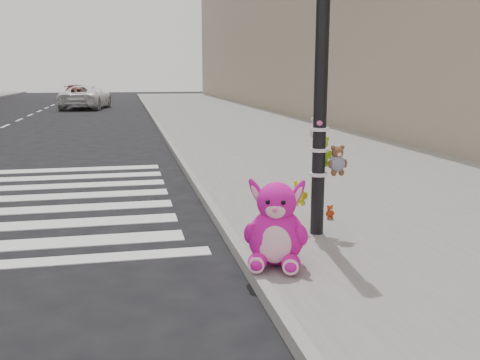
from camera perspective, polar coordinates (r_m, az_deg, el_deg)
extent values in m
plane|color=black|center=(4.77, -15.26, -15.20)|extent=(120.00, 120.00, 0.00)
cube|color=slate|center=(15.15, 6.07, 3.53)|extent=(7.00, 80.00, 0.14)
cube|color=gray|center=(14.47, -7.06, 3.14)|extent=(0.12, 80.00, 0.15)
cube|color=gray|center=(26.48, 11.18, 17.37)|extent=(5.00, 60.00, 10.00)
cylinder|color=black|center=(6.48, 8.67, 11.55)|extent=(0.16, 0.16, 4.00)
cylinder|color=white|center=(6.59, 8.35, 0.63)|extent=(0.22, 0.22, 0.04)
cylinder|color=white|center=(6.55, 8.42, 3.21)|extent=(0.22, 0.22, 0.04)
cylinder|color=white|center=(6.52, 8.48, 5.39)|extent=(0.22, 0.22, 0.04)
ellipsoid|color=#DB129F|center=(5.41, 1.87, -8.97)|extent=(0.29, 0.36, 0.17)
ellipsoid|color=#DB129F|center=(5.38, 5.46, -9.10)|extent=(0.29, 0.36, 0.17)
ellipsoid|color=#DB129F|center=(5.57, 3.88, -6.06)|extent=(0.73, 0.68, 0.60)
ellipsoid|color=#F9BFD1|center=(5.38, 3.73, -6.89)|extent=(0.35, 0.22, 0.39)
sphere|color=#DB129F|center=(5.47, 3.93, -2.34)|extent=(0.52, 0.52, 0.41)
ellipsoid|color=#DB129F|center=(5.49, 2.01, -1.67)|extent=(0.29, 0.17, 0.41)
ellipsoid|color=#DB129F|center=(5.47, 5.90, -1.78)|extent=(0.29, 0.17, 0.41)
imported|color=white|center=(34.09, -16.09, 8.49)|extent=(3.12, 5.36, 1.40)
imported|color=maroon|center=(45.39, -17.05, 8.92)|extent=(1.75, 4.25, 1.23)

